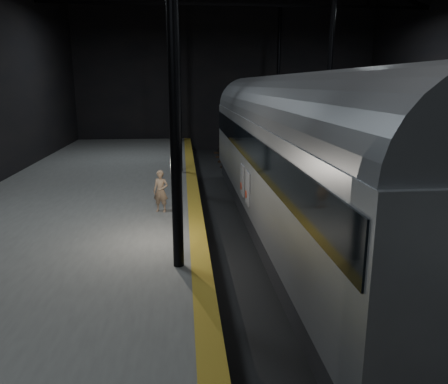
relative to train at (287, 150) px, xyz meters
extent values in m
plane|color=black|center=(0.00, -0.76, -3.10)|extent=(44.00, 44.00, 0.00)
cube|color=#52524F|center=(-7.50, -0.76, -2.60)|extent=(9.00, 43.80, 1.00)
cube|color=#886118|center=(-3.25, -0.76, -2.10)|extent=(0.50, 43.80, 0.01)
cube|color=#3F3328|center=(-0.72, -0.76, -2.93)|extent=(0.08, 43.00, 0.14)
cube|color=#3F3328|center=(0.72, -0.76, -2.93)|extent=(0.08, 43.00, 0.14)
cube|color=black|center=(0.00, -0.76, -3.04)|extent=(2.40, 42.00, 0.12)
cylinder|color=black|center=(-3.80, -4.76, 2.90)|extent=(0.26, 0.26, 10.00)
cylinder|color=black|center=(-3.80, 7.24, 2.90)|extent=(0.26, 0.26, 10.00)
cylinder|color=black|center=(3.80, 7.24, 2.90)|extent=(0.26, 0.26, 10.00)
cylinder|color=black|center=(-3.80, 19.24, 2.90)|extent=(0.26, 0.26, 10.00)
cylinder|color=black|center=(3.80, 19.24, 2.90)|extent=(0.26, 0.26, 10.00)
cube|color=black|center=(0.00, 13.24, 6.90)|extent=(23.60, 0.15, 0.18)
cube|color=#95979C|center=(0.00, 0.00, -0.45)|extent=(3.02, 20.82, 3.12)
cube|color=black|center=(0.00, 0.00, -2.41)|extent=(2.76, 20.40, 0.88)
cube|color=black|center=(0.00, 0.00, 0.28)|extent=(3.08, 20.51, 0.94)
cylinder|color=slate|center=(0.00, 0.00, 1.11)|extent=(2.96, 20.61, 2.96)
cube|color=black|center=(0.00, -7.29, -2.79)|extent=(1.87, 2.29, 0.36)
cube|color=black|center=(0.00, 7.29, -2.79)|extent=(1.87, 2.29, 0.36)
cube|color=silver|center=(-1.54, -1.04, -1.07)|extent=(0.04, 0.78, 1.09)
cube|color=silver|center=(-1.54, 0.21, -1.07)|extent=(0.04, 0.78, 1.09)
cylinder|color=#AE2C15|center=(-1.56, -0.85, -1.33)|extent=(0.03, 0.27, 0.27)
cylinder|color=#AE2C15|center=(-1.56, 0.40, -1.33)|extent=(0.03, 0.27, 0.27)
imported|color=#9D7C60|center=(-4.44, 0.00, -1.37)|extent=(0.62, 0.51, 1.48)
camera|label=1|loc=(-3.64, -14.87, 2.27)|focal=35.00mm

